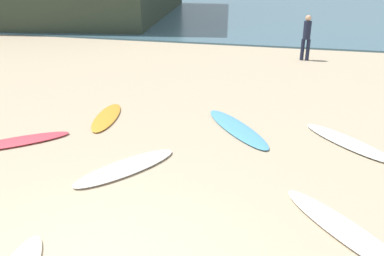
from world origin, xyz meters
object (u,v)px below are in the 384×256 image
object	(u,v)px
surfboard_1	(237,128)
beachgoer_near	(307,35)
surfboard_2	(17,142)
surfboard_4	(126,167)
surfboard_3	(347,231)
surfboard_6	(107,117)
surfboard_5	(347,142)

from	to	relation	value
surfboard_1	beachgoer_near	distance (m)	7.83
surfboard_1	surfboard_2	size ratio (longest dim) A/B	1.19
surfboard_1	surfboard_4	distance (m)	2.89
surfboard_1	surfboard_3	size ratio (longest dim) A/B	1.06
surfboard_4	surfboard_3	bearing A→B (deg)	-162.55
surfboard_2	surfboard_3	bearing A→B (deg)	-144.91
surfboard_3	surfboard_4	size ratio (longest dim) A/B	1.14
surfboard_2	surfboard_6	size ratio (longest dim) A/B	1.10
surfboard_2	surfboard_6	xyz separation A→B (m)	(1.14, 1.81, -0.00)
surfboard_3	beachgoer_near	bearing A→B (deg)	51.50
surfboard_3	surfboard_4	xyz separation A→B (m)	(-3.68, 0.96, -0.00)
surfboard_3	surfboard_5	world-z (taller)	surfboard_5
surfboard_5	surfboard_3	bearing A→B (deg)	42.16
surfboard_3	beachgoer_near	size ratio (longest dim) A/B	1.42
surfboard_1	surfboard_2	distance (m)	4.68
surfboard_5	surfboard_6	world-z (taller)	surfboard_5
surfboard_1	surfboard_2	world-z (taller)	surfboard_2
surfboard_4	beachgoer_near	size ratio (longest dim) A/B	1.24
surfboard_2	surfboard_1	bearing A→B (deg)	-107.96
surfboard_4	beachgoer_near	bearing A→B (deg)	-74.62
surfboard_2	surfboard_3	size ratio (longest dim) A/B	0.89
surfboard_1	surfboard_5	bearing A→B (deg)	138.40
surfboard_1	surfboard_4	bearing A→B (deg)	18.65
surfboard_4	surfboard_6	world-z (taller)	surfboard_4
surfboard_3	surfboard_5	xyz separation A→B (m)	(0.26, 3.17, 0.00)
surfboard_2	surfboard_4	size ratio (longest dim) A/B	1.01
surfboard_3	surfboard_6	distance (m)	6.11
surfboard_5	surfboard_2	bearing A→B (deg)	-28.28
surfboard_1	beachgoer_near	world-z (taller)	beachgoer_near
surfboard_6	surfboard_3	bearing A→B (deg)	136.06
beachgoer_near	surfboard_4	bearing A→B (deg)	-99.84
surfboard_2	surfboard_5	xyz separation A→B (m)	(6.59, 1.74, 0.00)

